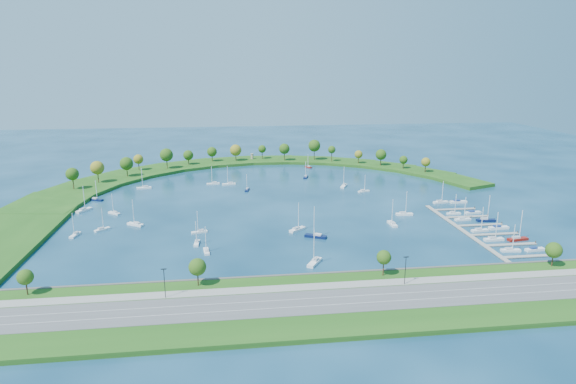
{
  "coord_description": "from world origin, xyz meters",
  "views": [
    {
      "loc": [
        -28.8,
        -262.05,
        74.29
      ],
      "look_at": [
        5.0,
        5.0,
        4.0
      ],
      "focal_mm": 30.4,
      "sensor_mm": 36.0,
      "label": 1
    }
  ],
  "objects": [
    {
      "name": "breakwater",
      "position": [
        -46.33,
        48.72,
        0.99
      ],
      "size": [
        286.74,
        247.64,
        2.0
      ],
      "color": "#1C4B14",
      "rests_on": "ground"
    },
    {
      "name": "docked_boat_1",
      "position": [
        95.98,
        -87.88,
        0.62
      ],
      "size": [
        8.5,
        3.2,
        1.69
      ],
      "rotation": [
        0.0,
        0.0,
        0.11
      ],
      "color": "white",
      "rests_on": "ground"
    },
    {
      "name": "moored_boat_1",
      "position": [
        -17.4,
        26.91,
        0.86
      ],
      "size": [
        3.38,
        7.29,
        10.34
      ],
      "rotation": [
        0.0,
        0.0,
        4.5
      ],
      "color": "#09143B",
      "rests_on": "ground"
    },
    {
      "name": "docked_boat_3",
      "position": [
        96.0,
        -75.58,
        0.96
      ],
      "size": [
        9.53,
        3.81,
        13.62
      ],
      "rotation": [
        0.0,
        0.0,
        0.13
      ],
      "color": "maroon",
      "rests_on": "ground"
    },
    {
      "name": "moored_boat_19",
      "position": [
        31.15,
        89.95,
        0.85
      ],
      "size": [
        5.02,
        6.74,
        9.86
      ],
      "rotation": [
        0.0,
        0.0,
        2.1
      ],
      "color": "maroon",
      "rests_on": "ground"
    },
    {
      "name": "docked_boat_10",
      "position": [
        87.91,
        -14.71,
        0.92
      ],
      "size": [
        8.83,
        3.78,
        12.56
      ],
      "rotation": [
        0.0,
        0.0,
        0.17
      ],
      "color": "white",
      "rests_on": "ground"
    },
    {
      "name": "moored_boat_12",
      "position": [
        43.5,
        28.64,
        0.94
      ],
      "size": [
        6.3,
        9.04,
        13.07
      ],
      "rotation": [
        0.0,
        0.0,
        4.23
      ],
      "color": "white",
      "rests_on": "ground"
    },
    {
      "name": "docked_boat_7",
      "position": [
        96.0,
        -48.62,
        0.95
      ],
      "size": [
        9.33,
        3.63,
        13.36
      ],
      "rotation": [
        0.0,
        0.0,
        -0.12
      ],
      "color": "#09143B",
      "rests_on": "ground"
    },
    {
      "name": "moored_boat_15",
      "position": [
        -38.5,
        -72.83,
        0.88
      ],
      "size": [
        3.02,
        7.64,
        10.92
      ],
      "rotation": [
        0.0,
        0.0,
        1.7
      ],
      "color": "white",
      "rests_on": "ground"
    },
    {
      "name": "dock_system",
      "position": [
        85.3,
        -61.0,
        0.35
      ],
      "size": [
        24.28,
        82.0,
        1.6
      ],
      "color": "gray",
      "rests_on": "ground"
    },
    {
      "name": "moored_boat_5",
      "position": [
        -80.56,
        39.36,
        0.94
      ],
      "size": [
        9.17,
        3.95,
        13.06
      ],
      "rotation": [
        0.0,
        0.0,
        3.31
      ],
      "color": "white",
      "rests_on": "ground"
    },
    {
      "name": "moored_boat_9",
      "position": [
        -97.6,
        -45.34,
        0.88
      ],
      "size": [
        3.62,
        7.75,
        10.99
      ],
      "rotation": [
        0.0,
        0.0,
        4.5
      ],
      "color": "white",
      "rests_on": "ground"
    },
    {
      "name": "moored_boat_21",
      "position": [
        -28.24,
        42.85,
        0.92
      ],
      "size": [
        8.79,
        3.82,
        12.5
      ],
      "rotation": [
        0.0,
        0.0,
        3.32
      ],
      "color": "white",
      "rests_on": "ground"
    },
    {
      "name": "moored_boat_11",
      "position": [
        -42.92,
        -62.64,
        0.87
      ],
      "size": [
        2.4,
        7.22,
        10.46
      ],
      "rotation": [
        0.0,
        0.0,
        4.65
      ],
      "color": "white",
      "rests_on": "ground"
    },
    {
      "name": "moored_boat_18",
      "position": [
        -87.38,
        -39.04,
        0.87
      ],
      "size": [
        6.75,
        6.44,
        10.72
      ],
      "rotation": [
        0.0,
        0.0,
        0.74
      ],
      "color": "white",
      "rests_on": "ground"
    },
    {
      "name": "docked_boat_9",
      "position": [
        95.98,
        -35.52,
        0.63
      ],
      "size": [
        8.64,
        3.23,
        1.72
      ],
      "rotation": [
        0.0,
        0.0,
        0.1
      ],
      "color": "white",
      "rests_on": "ground"
    },
    {
      "name": "moored_boat_2",
      "position": [
        -104.23,
        -6.07,
        0.95
      ],
      "size": [
        7.12,
        9.08,
        13.45
      ],
      "rotation": [
        0.0,
        0.0,
        1.0
      ],
      "color": "white",
      "rests_on": "ground"
    },
    {
      "name": "docked_boat_8",
      "position": [
        85.54,
        -35.69,
        0.87
      ],
      "size": [
        7.28,
        2.25,
        10.61
      ],
      "rotation": [
        0.0,
        0.0,
        0.03
      ],
      "color": "white",
      "rests_on": "ground"
    },
    {
      "name": "moored_boat_8",
      "position": [
        3.34,
        -89.91,
        0.96
      ],
      "size": [
        7.26,
        9.37,
        13.84
      ],
      "rotation": [
        0.0,
        0.0,
        4.15
      ],
      "color": "white",
      "rests_on": "ground"
    },
    {
      "name": "moored_boat_10",
      "position": [
        2.3,
        -50.75,
        0.95
      ],
      "size": [
        8.56,
        7.76,
        13.3
      ],
      "rotation": [
        0.0,
        0.0,
        0.7
      ],
      "color": "white",
      "rests_on": "ground"
    },
    {
      "name": "breakwater_trees",
      "position": [
        -23.63,
        88.34,
        10.8
      ],
      "size": [
        235.57,
        90.76,
        16.0
      ],
      "color": "#382314",
      "rests_on": "breakwater"
    },
    {
      "name": "moored_boat_14",
      "position": [
        -103.15,
        14.66,
        0.9
      ],
      "size": [
        8.29,
        5.71,
        11.97
      ],
      "rotation": [
        0.0,
        0.0,
        5.81
      ],
      "color": "#09143B",
      "rests_on": "ground"
    },
    {
      "name": "moored_boat_6",
      "position": [
        -87.43,
        -13.09,
        0.87
      ],
      "size": [
        7.0,
        6.13,
        10.73
      ],
      "rotation": [
        0.0,
        0.0,
        2.47
      ],
      "color": "white",
      "rests_on": "ground"
    },
    {
      "name": "moored_boat_3",
      "position": [
        -73.33,
        -33.54,
        0.93
      ],
      "size": [
        8.55,
        6.76,
        12.7
      ],
      "rotation": [
        0.0,
        0.0,
        2.56
      ],
      "color": "white",
      "rests_on": "ground"
    },
    {
      "name": "ground",
      "position": [
        0.0,
        0.0,
        0.0
      ],
      "size": [
        700.0,
        700.0,
        0.0
      ],
      "primitive_type": "plane",
      "color": "#07283E",
      "rests_on": "ground"
    },
    {
      "name": "docked_boat_11",
      "position": [
        97.86,
        -15.5,
        0.71
      ],
      "size": [
        9.47,
        2.84,
        1.92
      ],
      "rotation": [
        0.0,
        0.0,
        0.02
      ],
      "color": "white",
      "rests_on": "ground"
    },
    {
      "name": "docked_boat_0",
      "position": [
        85.52,
        -87.47,
        0.9
      ],
      "size": [
        8.08,
        2.98,
        11.62
      ],
      "rotation": [
        0.0,
        0.0,
        -0.1
      ],
      "color": "white",
      "rests_on": "ground"
    },
    {
      "name": "moored_boat_0",
      "position": [
        48.64,
        -48.37,
        0.92
      ],
      "size": [
        2.66,
        8.62,
        12.57
      ],
      "rotation": [
        0.0,
        0.0,
        1.6
      ],
      "color": "white",
      "rests_on": "ground"
    },
    {
      "name": "south_shoreline",
      "position": [
        0.03,
        -122.88,
        1.0
      ],
      "size": [
        420.0,
        43.1,
        11.6
      ],
      "color": "#1C4B14",
      "rests_on": "ground"
    },
    {
      "name": "moored_boat_13",
      "position": [
        23.74,
        56.75,
        0.89
      ],
      "size": [
        4.53,
        8.0,
        11.34
      ],
      "rotation": [
        0.0,
        0.0,
        4.38
      ],
      "color": "#09143B",
      "rests_on": "ground"
    },
    {
      "name": "moored_boat_16",
      "position": [
        52.35,
        14.64,
        0.87
      ],
      "size": [
        7.47,
        3.93,
        10.58
      ],
      "rotation": [
        0.0,
        0.0,
        6.56
      ],
      "color": "white",
      "rests_on": "ground"
    },
    {
      "name": "docked_boat_2",
      "position": [
        85.51,
        -74.47,
        0.93
      ],
      "size": [
        8.86,
        2.82,
        12.88
      ],
      "rotation": [
        0.0,
        0.0,
        0.04
      ],
      "color": "white",
      "rests_on": "ground"
    },
    {
      "name": "moored_boat_7",
      "position": [
        -38.28,
        45.2,
        0.91
      ],
      "size": [
        8.44,
        3.69,
        12.0
      ],
      "rotation": [
        0.0,
        0.0,
        3.32
      ],
      "color": "white",
      "rests_on": "ground"
    },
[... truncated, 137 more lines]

